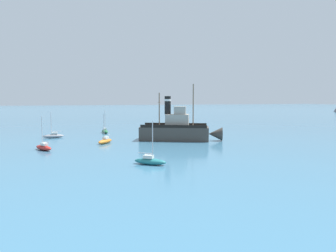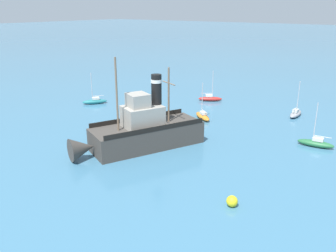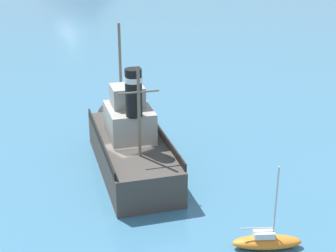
% 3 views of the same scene
% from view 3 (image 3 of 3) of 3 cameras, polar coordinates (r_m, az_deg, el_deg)
% --- Properties ---
extents(ground_plane, '(600.00, 600.00, 0.00)m').
position_cam_3_polar(ground_plane, '(35.70, -4.33, -5.84)').
color(ground_plane, teal).
extents(old_tugboat, '(8.74, 14.57, 9.90)m').
position_cam_3_polar(old_tugboat, '(36.54, -4.26, -1.96)').
color(old_tugboat, '#423D38').
rests_on(old_tugboat, ground).
extents(sailboat_orange, '(3.72, 3.12, 4.90)m').
position_cam_3_polar(sailboat_orange, '(29.02, 10.88, -12.40)').
color(sailboat_orange, orange).
rests_on(sailboat_orange, ground).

